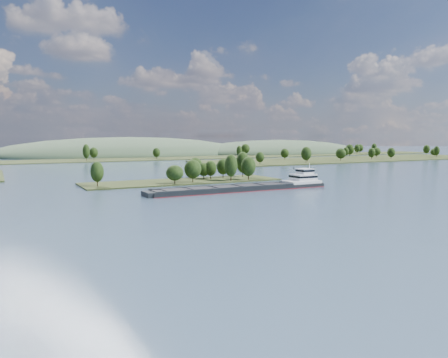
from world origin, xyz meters
TOP-DOWN VIEW (x-y plane):
  - ground at (0.00, 120.00)m, footprint 1800.00×1800.00m
  - tree_island at (7.32, 178.57)m, footprint 100.00×30.15m
  - right_bank at (231.05, 299.61)m, footprint 320.00×90.00m
  - back_shoreline at (9.26, 399.77)m, footprint 900.00×60.00m
  - hill_east at (260.00, 470.00)m, footprint 260.00×140.00m
  - hill_west at (60.00, 500.00)m, footprint 320.00×160.00m
  - cargo_barge at (13.91, 135.89)m, footprint 83.65×10.56m

SIDE VIEW (x-z plane):
  - ground at x=0.00m, z-range 0.00..0.00m
  - hill_east at x=260.00m, z-range -18.00..18.00m
  - hill_west at x=60.00m, z-range -22.00..22.00m
  - back_shoreline at x=9.26m, z-range -7.58..9.08m
  - right_bank at x=231.05m, z-range -6.51..8.60m
  - cargo_barge at x=13.91m, z-range -4.23..7.08m
  - tree_island at x=7.32m, z-range -3.49..11.72m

